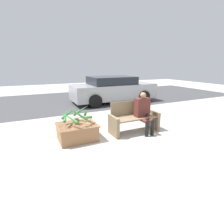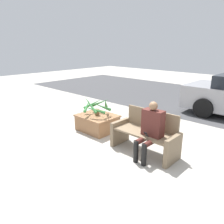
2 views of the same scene
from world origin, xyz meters
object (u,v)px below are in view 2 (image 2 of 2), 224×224
(planter_box, at_px, (97,122))
(bench, at_px, (146,134))
(person_seated, at_px, (150,128))
(potted_plant, at_px, (96,106))

(planter_box, bearing_deg, bench, -4.60)
(person_seated, height_order, potted_plant, person_seated)
(potted_plant, bearing_deg, person_seated, -8.62)
(bench, relative_size, person_seated, 1.23)
(bench, height_order, person_seated, person_seated)
(bench, bearing_deg, potted_plant, 176.23)
(bench, relative_size, potted_plant, 1.78)
(bench, bearing_deg, planter_box, 175.40)
(bench, distance_m, person_seated, 0.39)
(bench, distance_m, planter_box, 1.71)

